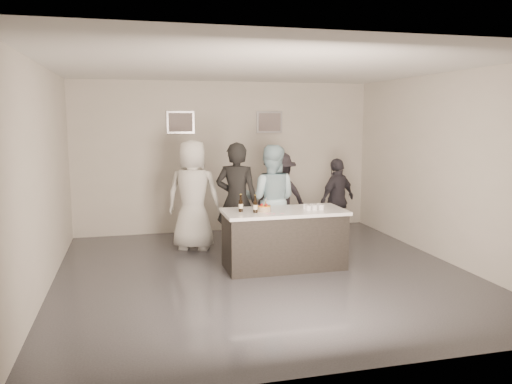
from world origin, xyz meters
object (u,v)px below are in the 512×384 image
Objects in this scene: beer_bottle_a at (241,203)px; beer_bottle_b at (255,204)px; person_guest_left at (193,195)px; person_main_black at (237,201)px; person_guest_right at (337,200)px; person_guest_back at (279,198)px; cake at (264,209)px; person_main_blue at (271,200)px; bar_counter at (284,239)px.

beer_bottle_a is 1.00× the size of beer_bottle_b.
person_main_black is at bearing 151.82° from person_guest_left.
person_guest_left is at bearing 111.05° from beer_bottle_a.
person_guest_left reaches higher than person_guest_right.
person_guest_left reaches higher than beer_bottle_a.
person_main_black is 1.26m from person_guest_back.
person_guest_back reaches higher than beer_bottle_a.
beer_bottle_b is at bearing 136.24° from person_guest_left.
person_guest_left is (-0.88, 1.46, 0.02)m from cake.
person_guest_left is at bearing 115.51° from beer_bottle_b.
cake is at bearing 24.87° from beer_bottle_b.
person_guest_back is at bearing -156.34° from person_guest_left.
person_guest_back is at bearing -96.78° from person_main_blue.
person_main_blue reaches higher than bar_counter.
cake is 0.12× the size of person_guest_back.
person_guest_right reaches higher than beer_bottle_b.
beer_bottle_a is at bearing 107.72° from person_main_black.
beer_bottle_b is (0.19, -0.13, 0.00)m from beer_bottle_a.
cake is 0.11× the size of person_guest_left.
person_guest_right reaches higher than bar_counter.
beer_bottle_b reaches higher than bar_counter.
person_guest_back is at bearing -35.59° from person_guest_right.
person_main_black is 1.03× the size of person_main_blue.
person_main_black reaches higher than beer_bottle_b.
bar_counter is 0.89m from beer_bottle_a.
bar_counter is 1.20× the size of person_guest_right.
cake is 0.36m from beer_bottle_a.
person_main_black is at bearing 33.78° from person_main_blue.
person_main_blue is at bearing 62.00° from beer_bottle_b.
person_main_black reaches higher than bar_counter.
person_main_blue is (0.51, 0.95, -0.11)m from beer_bottle_b.
cake is 0.11× the size of person_main_black.
person_guest_right is at bearing -137.18° from person_main_black.
beer_bottle_b is (-0.15, -0.07, 0.09)m from cake.
cake is 0.78× the size of beer_bottle_b.
bar_counter is 7.15× the size of beer_bottle_b.
person_guest_right is at bearing 43.47° from bar_counter.
person_guest_back is (0.35, 0.66, -0.09)m from person_main_blue.
person_main_black is 2.17m from person_guest_right.
person_guest_left is 1.24× the size of person_guest_right.
person_main_black reaches higher than person_guest_back.
person_main_blue is at bearing 175.74° from person_guest_left.
person_guest_left reaches higher than person_guest_back.
person_guest_right is 0.93× the size of person_guest_back.
person_main_black reaches higher than person_guest_right.
beer_bottle_a is 0.14× the size of person_main_black.
cake is 0.13× the size of person_guest_right.
beer_bottle_a is 1.09m from person_main_blue.
person_guest_right is at bearing 164.83° from person_guest_back.
person_guest_left is 1.15× the size of person_guest_back.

